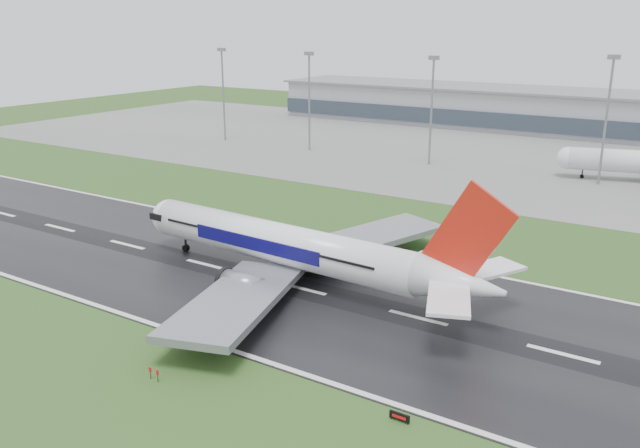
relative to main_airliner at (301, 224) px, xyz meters
The scene contains 10 objects.
ground 10.33m from the main_airliner, 55.16° to the right, with size 520.00×520.00×0.00m, color #26481A.
runway 10.28m from the main_airliner, 55.16° to the right, with size 400.00×45.00×0.10m, color black.
apron 123.33m from the main_airliner, 89.33° to the left, with size 400.00×130.00×0.08m, color slate.
terminal 182.94m from the main_airliner, 89.55° to the left, with size 240.00×36.00×15.00m, color gray.
main_airliner is the anchor object (origin of this frame).
runway_sign 41.39m from the main_airliner, 41.08° to the right, with size 2.30×0.26×1.04m, color black, non-canonical shape.
floodmast_0 139.66m from the main_airliner, 135.44° to the left, with size 0.64×0.64×31.06m, color gray.
floodmast_1 116.58m from the main_airliner, 122.78° to the left, with size 0.64×0.64×30.55m, color gray.
floodmast_2 100.15m from the main_airliner, 101.75° to the left, with size 0.64×0.64×30.35m, color gray.
floodmast_3 101.81m from the main_airliner, 74.45° to the left, with size 0.64×0.64×31.77m, color gray.
Camera 1 is at (54.17, -79.60, 40.25)m, focal length 36.83 mm.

